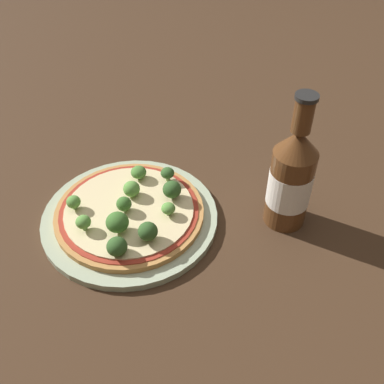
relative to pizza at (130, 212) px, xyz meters
The scene contains 15 objects.
ground_plane 0.02m from the pizza, 164.78° to the right, with size 3.00×3.00×0.00m, color #3D2819.
plate 0.01m from the pizza, 105.50° to the left, with size 0.28×0.28×0.01m.
pizza is the anchor object (origin of this frame).
broccoli_floret_0 0.08m from the pizza, 88.93° to the right, with size 0.02×0.02×0.03m.
broccoli_floret_1 0.04m from the pizza, 141.79° to the left, with size 0.03×0.03×0.03m.
broccoli_floret_2 0.07m from the pizza, 43.06° to the left, with size 0.02×0.02×0.02m.
broccoli_floret_3 0.08m from the pizza, 75.71° to the left, with size 0.03×0.03×0.03m.
broccoli_floret_4 0.08m from the pizza, 137.47° to the left, with size 0.03×0.03×0.02m.
broccoli_floret_5 0.06m from the pizza, 48.68° to the right, with size 0.03×0.03×0.03m.
broccoli_floret_6 0.02m from the pizza, 119.40° to the right, with size 0.02×0.02×0.03m.
broccoli_floret_7 0.08m from the pizza, ahead, with size 0.03×0.03×0.03m.
broccoli_floret_8 0.09m from the pizza, 104.64° to the left, with size 0.02×0.02×0.02m.
broccoli_floret_9 0.09m from the pizza, 126.46° to the right, with size 0.02×0.02×0.02m.
broccoli_floret_10 0.09m from the pizza, 40.15° to the right, with size 0.03×0.03×0.03m.
beer_bottle 0.26m from the pizza, 55.22° to the left, with size 0.07×0.07×0.23m.
Camera 1 is at (0.48, -0.22, 0.53)m, focal length 42.00 mm.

